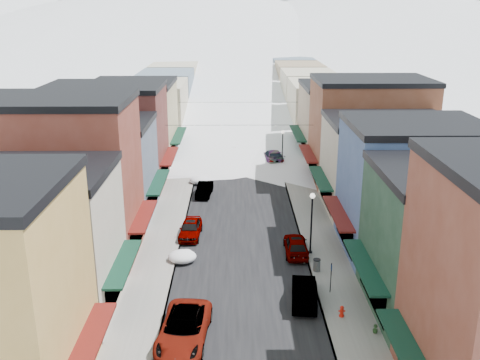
{
  "coord_description": "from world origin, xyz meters",
  "views": [
    {
      "loc": [
        -0.54,
        -18.11,
        18.62
      ],
      "look_at": [
        0.0,
        32.76,
        2.15
      ],
      "focal_mm": 40.0,
      "sensor_mm": 36.0,
      "label": 1
    }
  ],
  "objects_px": {
    "car_white_suv": "(184,329)",
    "streetlamp_near": "(312,216)",
    "car_dark_hatch": "(204,189)",
    "trash_can": "(317,265)",
    "car_green_sedan": "(304,292)",
    "car_silver_sedan": "(191,228)",
    "fire_hydrant": "(342,312)"
  },
  "relations": [
    {
      "from": "car_green_sedan",
      "to": "fire_hydrant",
      "type": "xyz_separation_m",
      "value": [
        2.12,
        -1.98,
        -0.27
      ]
    },
    {
      "from": "car_white_suv",
      "to": "trash_can",
      "type": "bearing_deg",
      "value": 47.93
    },
    {
      "from": "car_white_suv",
      "to": "trash_can",
      "type": "distance_m",
      "value": 12.29
    },
    {
      "from": "car_green_sedan",
      "to": "fire_hydrant",
      "type": "bearing_deg",
      "value": 142.82
    },
    {
      "from": "fire_hydrant",
      "to": "car_white_suv",
      "type": "bearing_deg",
      "value": -166.75
    },
    {
      "from": "car_green_sedan",
      "to": "car_dark_hatch",
      "type": "bearing_deg",
      "value": -64.1
    },
    {
      "from": "car_dark_hatch",
      "to": "fire_hydrant",
      "type": "bearing_deg",
      "value": -61.91
    },
    {
      "from": "car_white_suv",
      "to": "car_green_sedan",
      "type": "bearing_deg",
      "value": 34.37
    },
    {
      "from": "trash_can",
      "to": "streetlamp_near",
      "type": "bearing_deg",
      "value": 91.01
    },
    {
      "from": "car_silver_sedan",
      "to": "car_green_sedan",
      "type": "xyz_separation_m",
      "value": [
        8.33,
        -10.77,
        0.02
      ]
    },
    {
      "from": "car_dark_hatch",
      "to": "streetlamp_near",
      "type": "relative_size",
      "value": 0.81
    },
    {
      "from": "car_white_suv",
      "to": "fire_hydrant",
      "type": "distance_m",
      "value": 9.94
    },
    {
      "from": "car_dark_hatch",
      "to": "car_silver_sedan",
      "type": "bearing_deg",
      "value": -88.32
    },
    {
      "from": "car_silver_sedan",
      "to": "car_green_sedan",
      "type": "bearing_deg",
      "value": -49.42
    },
    {
      "from": "fire_hydrant",
      "to": "car_green_sedan",
      "type": "bearing_deg",
      "value": 136.92
    },
    {
      "from": "car_white_suv",
      "to": "streetlamp_near",
      "type": "bearing_deg",
      "value": 56.93
    },
    {
      "from": "car_white_suv",
      "to": "car_silver_sedan",
      "type": "distance_m",
      "value": 15.05
    },
    {
      "from": "car_green_sedan",
      "to": "streetlamp_near",
      "type": "relative_size",
      "value": 0.92
    },
    {
      "from": "car_white_suv",
      "to": "car_dark_hatch",
      "type": "xyz_separation_m",
      "value": [
        -0.16,
        25.44,
        -0.16
      ]
    },
    {
      "from": "fire_hydrant",
      "to": "streetlamp_near",
      "type": "height_order",
      "value": "streetlamp_near"
    },
    {
      "from": "car_green_sedan",
      "to": "streetlamp_near",
      "type": "distance_m",
      "value": 7.74
    },
    {
      "from": "car_dark_hatch",
      "to": "trash_can",
      "type": "relative_size",
      "value": 4.35
    },
    {
      "from": "car_silver_sedan",
      "to": "car_dark_hatch",
      "type": "relative_size",
      "value": 1.07
    },
    {
      "from": "streetlamp_near",
      "to": "car_green_sedan",
      "type": "bearing_deg",
      "value": -100.94
    },
    {
      "from": "car_white_suv",
      "to": "car_silver_sedan",
      "type": "bearing_deg",
      "value": 97.9
    },
    {
      "from": "car_dark_hatch",
      "to": "car_green_sedan",
      "type": "height_order",
      "value": "car_green_sedan"
    },
    {
      "from": "fire_hydrant",
      "to": "car_dark_hatch",
      "type": "bearing_deg",
      "value": 112.99
    },
    {
      "from": "car_dark_hatch",
      "to": "car_green_sedan",
      "type": "xyz_separation_m",
      "value": [
        7.71,
        -21.18,
        0.09
      ]
    },
    {
      "from": "car_white_suv",
      "to": "streetlamp_near",
      "type": "xyz_separation_m",
      "value": [
        8.93,
        11.44,
        2.46
      ]
    },
    {
      "from": "car_silver_sedan",
      "to": "fire_hydrant",
      "type": "xyz_separation_m",
      "value": [
        10.45,
        -12.75,
        -0.25
      ]
    },
    {
      "from": "trash_can",
      "to": "car_dark_hatch",
      "type": "bearing_deg",
      "value": 118.21
    },
    {
      "from": "trash_can",
      "to": "streetlamp_near",
      "type": "xyz_separation_m",
      "value": [
        -0.05,
        3.06,
        2.67
      ]
    }
  ]
}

